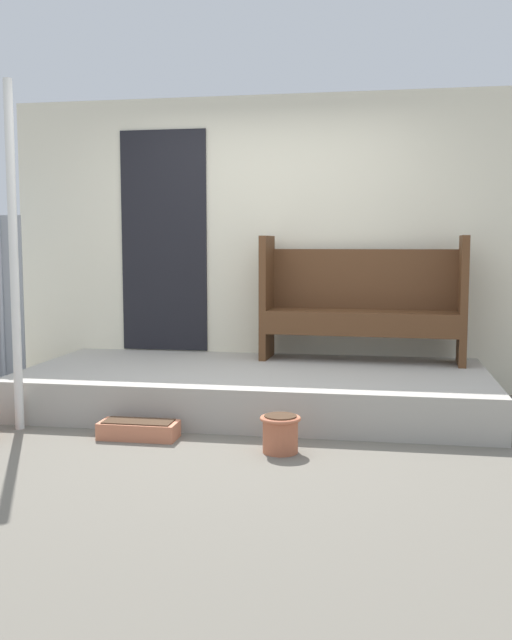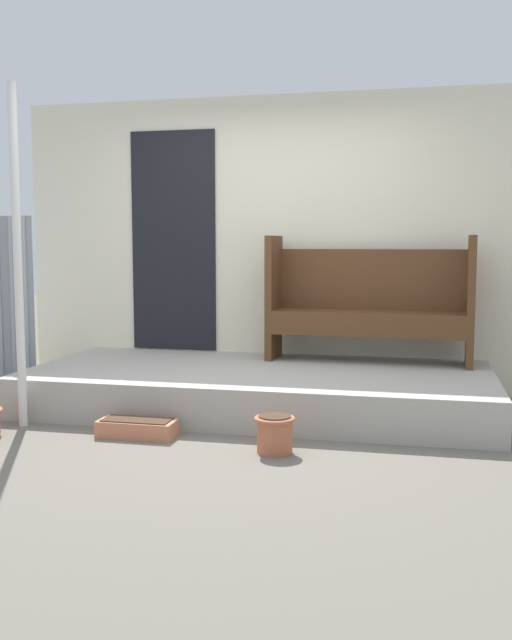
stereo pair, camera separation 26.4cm
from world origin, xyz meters
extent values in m
plane|color=#666056|center=(0.00, 0.00, 0.00)|extent=(24.00, 24.00, 0.00)
cube|color=#A8A399|center=(0.03, 0.84, 0.16)|extent=(3.61, 1.68, 0.31)
cube|color=beige|center=(0.03, 1.71, 1.30)|extent=(4.81, 0.06, 2.60)
cube|color=black|center=(-0.97, 1.67, 1.32)|extent=(0.80, 0.02, 2.00)
cylinder|color=#979CA5|center=(-2.29, 0.91, 0.77)|extent=(0.04, 0.04, 1.54)
cylinder|color=#979CA5|center=(-2.17, 0.91, 0.77)|extent=(0.04, 0.04, 1.54)
cylinder|color=#979CA5|center=(-2.04, 0.91, 0.77)|extent=(0.04, 0.04, 1.54)
cylinder|color=silver|center=(-1.50, -0.09, 1.20)|extent=(0.06, 0.06, 2.40)
cube|color=#54331C|center=(0.03, 1.41, 0.84)|extent=(0.08, 0.40, 1.06)
cube|color=#54331C|center=(1.66, 1.34, 0.84)|extent=(0.08, 0.40, 1.06)
cube|color=#54331C|center=(0.84, 1.38, 0.72)|extent=(1.59, 0.47, 0.04)
cube|color=#54331C|center=(0.83, 1.19, 0.62)|extent=(1.57, 0.10, 0.15)
cube|color=#54331C|center=(0.85, 1.56, 1.00)|extent=(1.57, 0.11, 0.51)
cylinder|color=#B26042|center=(0.39, -0.34, 0.11)|extent=(0.22, 0.22, 0.23)
torus|color=#B26042|center=(0.39, -0.34, 0.22)|extent=(0.26, 0.26, 0.02)
cylinder|color=#422D1E|center=(0.39, -0.34, 0.23)|extent=(0.20, 0.20, 0.01)
cube|color=#C67251|center=(-0.59, -0.18, 0.06)|extent=(0.53, 0.22, 0.11)
cube|color=#422D1E|center=(-0.59, -0.18, 0.12)|extent=(0.46, 0.19, 0.01)
camera|label=1|loc=(0.98, -4.64, 1.30)|focal=40.00mm
camera|label=2|loc=(1.24, -4.59, 1.30)|focal=40.00mm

